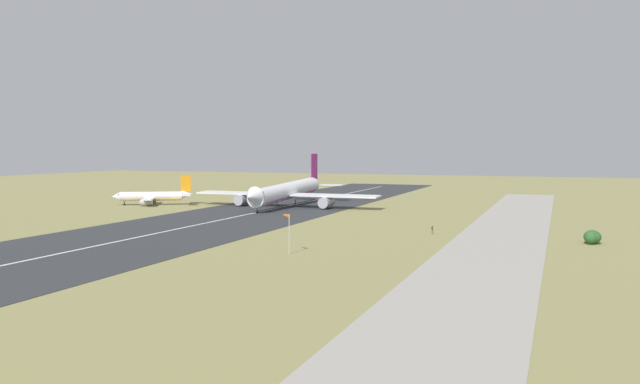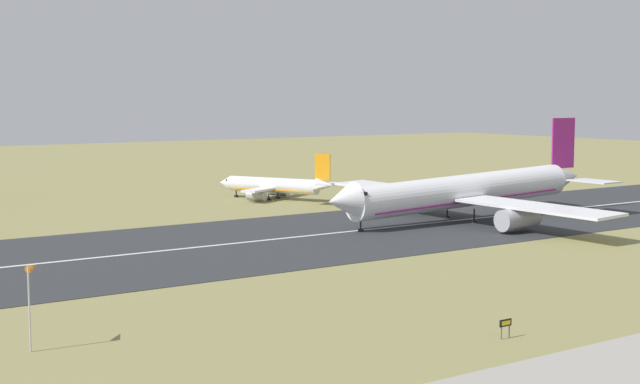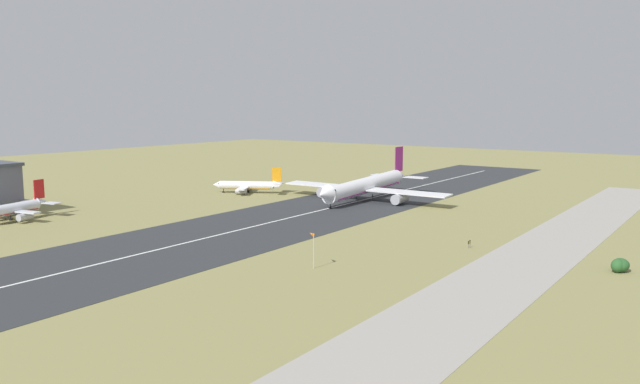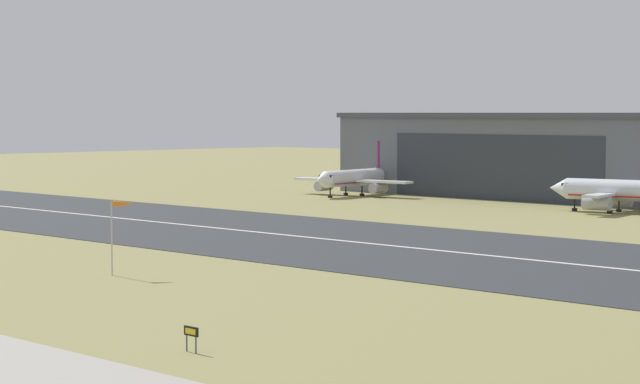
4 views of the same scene
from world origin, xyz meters
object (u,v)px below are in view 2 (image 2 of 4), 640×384
(windsock_pole, at_px, (32,273))
(runway_sign, at_px, (505,324))
(airplane_landing, at_px, (464,192))
(airplane_parked_centre, at_px, (274,186))

(windsock_pole, relative_size, runway_sign, 4.24)
(airplane_landing, relative_size, runway_sign, 36.80)
(windsock_pole, bearing_deg, airplane_landing, 24.06)
(airplane_landing, height_order, runway_sign, airplane_landing)
(runway_sign, bearing_deg, windsock_pole, 150.42)
(airplane_landing, xyz_separation_m, runway_sign, (-45.91, -54.04, -3.48))
(airplane_landing, distance_m, airplane_parked_centre, 43.78)
(airplane_parked_centre, distance_m, windsock_pole, 104.09)
(windsock_pole, height_order, runway_sign, windsock_pole)
(airplane_landing, bearing_deg, runway_sign, -130.35)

